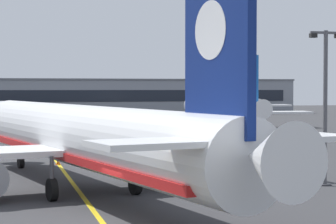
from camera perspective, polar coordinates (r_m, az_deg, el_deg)
name	(u,v)px	position (r m, az deg, el deg)	size (l,w,h in m)	color
ground_plane	(108,222)	(33.04, -5.10, -9.21)	(400.00, 400.00, 0.00)	#353538
taxiway_centreline	(54,159)	(62.53, -9.53, -3.91)	(0.30, 180.00, 0.01)	yellow
airliner_foreground	(84,138)	(41.58, -7.10, -2.21)	(32.27, 41.08, 11.65)	white
airliner_background	(222,109)	(108.01, 4.55, 0.27)	(30.10, 38.81, 10.89)	white
apron_lamp_post	(325,104)	(45.75, 13.08, 0.67)	(2.24, 0.90, 10.21)	#515156
safety_cone_by_nose_gear	(58,162)	(57.83, -9.23, -4.13)	(0.44, 0.44, 0.55)	orange
terminal_building	(11,97)	(167.39, -13.10, 1.26)	(142.47, 12.40, 8.75)	gray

